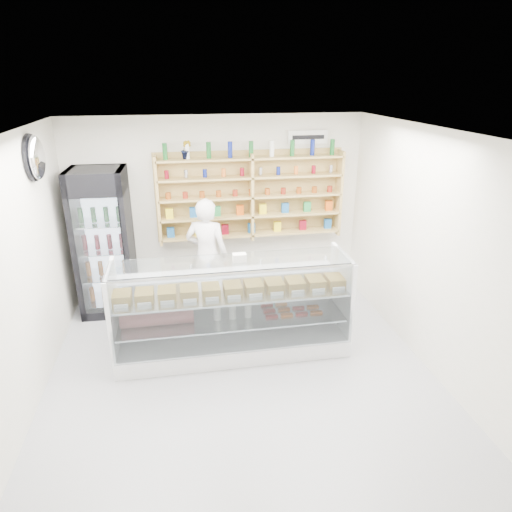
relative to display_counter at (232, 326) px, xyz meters
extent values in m
plane|color=#9B9B9F|center=(0.04, -0.66, -0.35)|extent=(5.00, 5.00, 0.00)
plane|color=white|center=(0.04, -0.66, 2.45)|extent=(5.00, 5.00, 0.00)
plane|color=silver|center=(0.04, 1.84, 1.05)|extent=(4.50, 0.00, 4.50)
plane|color=silver|center=(0.04, -3.16, 1.05)|extent=(4.50, 0.00, 4.50)
plane|color=silver|center=(-2.21, -0.66, 1.05)|extent=(0.00, 5.00, 5.00)
plane|color=silver|center=(2.29, -0.66, 1.05)|extent=(0.00, 5.00, 5.00)
cube|color=white|center=(0.00, -0.01, -0.23)|extent=(2.89, 0.82, 0.24)
cube|color=white|center=(0.00, 0.37, 0.20)|extent=(2.89, 0.05, 0.61)
cube|color=silver|center=(0.00, -0.01, 0.14)|extent=(2.78, 0.72, 0.02)
cube|color=silver|center=(0.00, -0.01, 0.50)|extent=(2.84, 0.75, 0.02)
cube|color=silver|center=(0.00, -0.41, 0.40)|extent=(2.84, 0.12, 1.01)
cube|color=silver|center=(0.00, -0.06, 0.91)|extent=(2.84, 0.57, 0.01)
imported|color=white|center=(-0.21, 1.24, 0.51)|extent=(0.73, 0.60, 1.72)
cube|color=black|center=(-1.67, 1.45, 0.72)|extent=(0.79, 0.77, 2.14)
cube|color=#33053E|center=(-1.66, 1.10, 1.63)|extent=(0.76, 0.05, 0.30)
cube|color=silver|center=(-1.66, 1.08, 0.62)|extent=(0.65, 0.03, 1.69)
cube|color=tan|center=(-0.86, 1.68, 1.24)|extent=(0.04, 0.28, 1.33)
cube|color=tan|center=(0.54, 1.68, 1.24)|extent=(0.04, 0.28, 1.33)
cube|color=tan|center=(1.94, 1.68, 1.24)|extent=(0.04, 0.28, 1.33)
cube|color=tan|center=(0.54, 1.68, 0.65)|extent=(2.80, 0.28, 0.03)
cube|color=tan|center=(0.54, 1.68, 0.95)|extent=(2.80, 0.28, 0.03)
cube|color=tan|center=(0.54, 1.68, 1.25)|extent=(2.80, 0.28, 0.03)
cube|color=tan|center=(0.54, 1.68, 1.55)|extent=(2.80, 0.28, 0.03)
cube|color=tan|center=(0.54, 1.68, 1.83)|extent=(2.80, 0.28, 0.03)
imported|color=#1E6626|center=(-0.41, 1.68, 1.98)|extent=(0.18, 0.17, 0.27)
ellipsoid|color=silver|center=(-2.13, 0.54, 2.10)|extent=(0.15, 0.50, 0.50)
cube|color=white|center=(1.44, 1.81, 2.10)|extent=(0.62, 0.03, 0.20)
camera|label=1|loc=(-0.60, -5.04, 2.96)|focal=32.00mm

